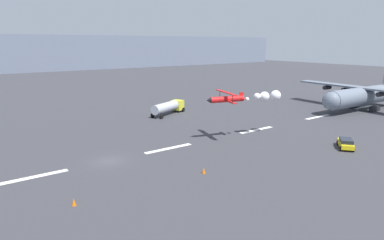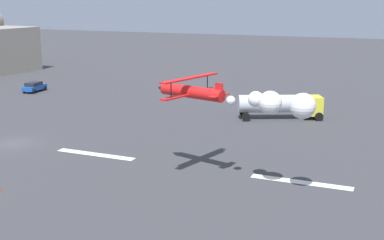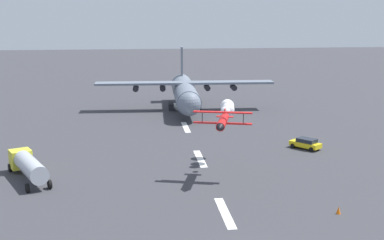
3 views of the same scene
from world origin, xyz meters
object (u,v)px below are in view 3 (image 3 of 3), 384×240
(followme_car_yellow, at_px, (306,143))
(traffic_cone_far, at_px, (339,210))
(cargo_transport_plane, at_px, (185,93))
(stunt_biplane_red, at_px, (226,113))
(fuel_tanker_truck, at_px, (28,165))

(followme_car_yellow, relative_size, traffic_cone_far, 5.96)
(cargo_transport_plane, xyz_separation_m, followme_car_yellow, (-29.64, -14.08, -2.73))
(stunt_biplane_red, xyz_separation_m, followme_car_yellow, (7.20, -12.78, -6.07))
(fuel_tanker_truck, distance_m, traffic_cone_far, 34.60)
(cargo_transport_plane, distance_m, fuel_tanker_truck, 45.23)
(cargo_transport_plane, bearing_deg, followme_car_yellow, -154.59)
(followme_car_yellow, height_order, traffic_cone_far, followme_car_yellow)
(fuel_tanker_truck, bearing_deg, followme_car_yellow, -74.89)
(fuel_tanker_truck, bearing_deg, stunt_biplane_red, -83.74)
(fuel_tanker_truck, relative_size, followme_car_yellow, 2.24)
(fuel_tanker_truck, xyz_separation_m, followme_car_yellow, (9.77, -36.20, -0.94))
(fuel_tanker_truck, height_order, traffic_cone_far, fuel_tanker_truck)
(fuel_tanker_truck, bearing_deg, cargo_transport_plane, -29.29)
(stunt_biplane_red, bearing_deg, traffic_cone_far, -153.63)
(fuel_tanker_truck, xyz_separation_m, traffic_cone_far, (-13.98, -31.62, -1.38))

